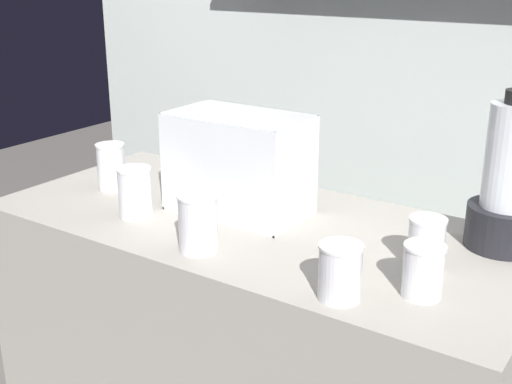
{
  "coord_description": "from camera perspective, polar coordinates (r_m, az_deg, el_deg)",
  "views": [
    {
      "loc": [
        0.89,
        -1.3,
        1.53
      ],
      "look_at": [
        0.0,
        0.0,
        0.98
      ],
      "focal_mm": 46.54,
      "sensor_mm": 36.0,
      "label": 1
    }
  ],
  "objects": [
    {
      "name": "juice_cup_carrot_far_left",
      "position": [
        1.96,
        -12.32,
        1.96
      ],
      "size": [
        0.08,
        0.08,
        0.14
      ],
      "color": "white",
      "rests_on": "counter"
    },
    {
      "name": "juice_cup_pomegranate_far_right",
      "position": [
        1.47,
        14.39,
        -4.61
      ],
      "size": [
        0.08,
        0.08,
        0.12
      ],
      "color": "white",
      "rests_on": "counter"
    },
    {
      "name": "juice_cup_pomegranate_right",
      "position": [
        1.31,
        7.23,
        -7.03
      ],
      "size": [
        0.09,
        0.09,
        0.12
      ],
      "color": "white",
      "rests_on": "counter"
    },
    {
      "name": "juice_cup_orange_middle",
      "position": [
        1.51,
        -4.99,
        -2.86
      ],
      "size": [
        0.09,
        0.09,
        0.14
      ],
      "color": "white",
      "rests_on": "counter"
    },
    {
      "name": "back_wall_unit",
      "position": [
        2.27,
        11.19,
        12.14
      ],
      "size": [
        2.6,
        0.24,
        2.5
      ],
      "color": "silver",
      "rests_on": "ground_plane"
    },
    {
      "name": "juice_cup_orange_left",
      "position": [
        1.74,
        -10.36,
        -0.29
      ],
      "size": [
        0.09,
        0.09,
        0.13
      ],
      "color": "white",
      "rests_on": "counter"
    },
    {
      "name": "juice_cup_carrot_rightmost",
      "position": [
        1.36,
        14.14,
        -6.86
      ],
      "size": [
        0.08,
        0.08,
        0.11
      ],
      "color": "white",
      "rests_on": "counter"
    },
    {
      "name": "blender_pitcher",
      "position": [
        1.61,
        20.91,
        0.31
      ],
      "size": [
        0.17,
        0.17,
        0.37
      ],
      "color": "black",
      "rests_on": "counter"
    },
    {
      "name": "carrot_display_bin",
      "position": [
        1.74,
        -1.4,
        1.0
      ],
      "size": [
        0.36,
        0.21,
        0.26
      ],
      "color": "white",
      "rests_on": "counter"
    },
    {
      "name": "counter",
      "position": [
        1.91,
        0.0,
        -15.17
      ],
      "size": [
        1.4,
        0.64,
        0.9
      ],
      "primitive_type": "cube",
      "color": "#9E998E",
      "rests_on": "ground_plane"
    }
  ]
}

